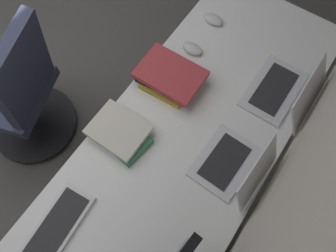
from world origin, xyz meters
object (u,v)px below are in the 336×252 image
laptop_leftmost (237,166)px  book_stack_far (120,133)px  drawer_pedestal (144,233)px  keyboard_main (50,236)px  book_stack_near (170,76)px  office_chair (20,96)px  laptop_left (287,91)px  mouse_main (192,49)px  mouse_spare (213,19)px

laptop_leftmost → book_stack_far: (0.15, -0.49, -0.02)m
drawer_pedestal → keyboard_main: keyboard_main is taller
laptop_leftmost → book_stack_near: size_ratio=0.97×
drawer_pedestal → office_chair: size_ratio=0.72×
laptop_leftmost → laptop_left: bearing=177.8°
mouse_main → book_stack_near: size_ratio=0.34×
laptop_left → mouse_spare: laptop_left is taller
mouse_main → book_stack_far: size_ratio=0.39×
book_stack_far → laptop_leftmost: bearing=106.6°
book_stack_near → book_stack_far: size_ratio=1.13×
laptop_left → laptop_leftmost: bearing=-2.2°
drawer_pedestal → book_stack_far: bearing=-133.0°
drawer_pedestal → mouse_main: bearing=-162.4°
drawer_pedestal → book_stack_far: 0.56m
mouse_main → book_stack_near: book_stack_near is taller
mouse_spare → book_stack_near: bearing=1.4°
office_chair → laptop_leftmost: bearing=99.3°
mouse_spare → book_stack_near: (0.42, 0.01, 0.02)m
keyboard_main → book_stack_near: size_ratio=1.42×
laptop_left → office_chair: size_ratio=0.34×
drawer_pedestal → mouse_spare: size_ratio=6.68×
mouse_main → book_stack_far: book_stack_far is taller
laptop_leftmost → laptop_left: (-0.44, 0.02, -0.00)m
keyboard_main → office_chair: bearing=-121.0°
laptop_leftmost → office_chair: office_chair is taller
book_stack_near → mouse_spare: bearing=-178.6°
drawer_pedestal → keyboard_main: size_ratio=1.62×
laptop_leftmost → keyboard_main: size_ratio=0.69×
drawer_pedestal → laptop_leftmost: (-0.40, 0.22, 0.43)m
laptop_leftmost → office_chair: 1.26m
book_stack_far → office_chair: size_ratio=0.28×
drawer_pedestal → office_chair: (-0.21, -0.98, 0.11)m
drawer_pedestal → mouse_spare: 1.14m
mouse_main → mouse_spare: bearing=-178.0°
laptop_leftmost → office_chair: size_ratio=0.30×
keyboard_main → office_chair: size_ratio=0.44×
keyboard_main → book_stack_near: book_stack_near is taller
book_stack_near → laptop_leftmost: bearing=65.9°
laptop_leftmost → book_stack_far: bearing=-73.4°
mouse_main → office_chair: (0.61, -0.72, -0.29)m
laptop_leftmost → laptop_left: laptop_leftmost is taller
laptop_left → book_stack_near: bearing=-65.5°
laptop_leftmost → book_stack_near: laptop_leftmost is taller
mouse_spare → book_stack_near: size_ratio=0.34×
book_stack_far → mouse_main: bearing=178.4°
book_stack_near → office_chair: size_ratio=0.31×
keyboard_main → mouse_spare: bearing=-179.1°
book_stack_near → book_stack_far: (0.36, -0.02, -0.01)m
drawer_pedestal → book_stack_far: book_stack_far is taller
drawer_pedestal → mouse_spare: bearing=-165.5°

